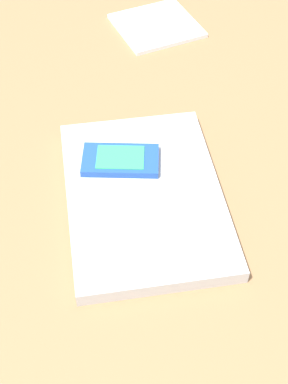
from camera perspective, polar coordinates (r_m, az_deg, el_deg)
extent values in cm
cube|color=olive|center=(85.57, 3.68, 0.63)|extent=(120.00, 80.00, 3.00)
cube|color=#B7BABC|center=(80.53, 0.00, -0.41)|extent=(36.27, 28.71, 2.26)
cube|color=#1E479E|center=(83.26, -2.46, 3.32)|extent=(6.70, 11.71, 1.13)
cube|color=#33A566|center=(82.82, -2.48, 3.63)|extent=(5.18, 7.29, 0.14)
cube|color=white|center=(117.30, 1.32, 16.89)|extent=(20.72, 20.89, 0.80)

